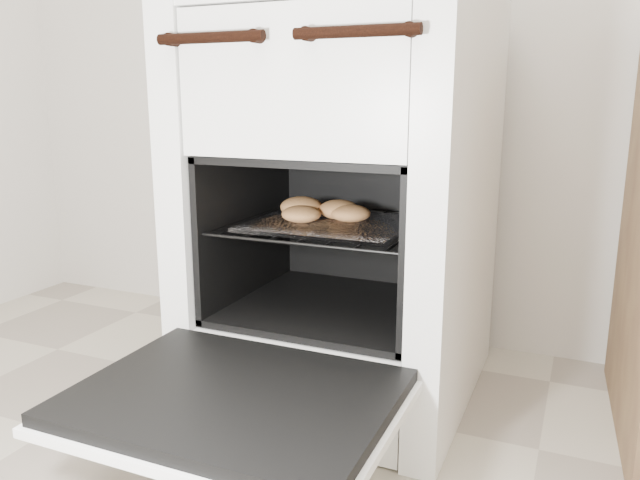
{
  "coord_description": "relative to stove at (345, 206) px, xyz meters",
  "views": [
    {
      "loc": [
        0.38,
        -0.21,
        0.72
      ],
      "look_at": [
        -0.15,
        1.0,
        0.41
      ],
      "focal_mm": 35.0,
      "sensor_mm": 36.0,
      "label": 1
    }
  ],
  "objects": [
    {
      "name": "stove",
      "position": [
        0.0,
        0.0,
        0.0
      ],
      "size": [
        0.62,
        0.69,
        0.95
      ],
      "color": "white",
      "rests_on": "ground"
    },
    {
      "name": "oven_rack",
      "position": [
        0.0,
        -0.07,
        -0.03
      ],
      "size": [
        0.45,
        0.43,
        0.01
      ],
      "color": "black",
      "rests_on": "stove"
    },
    {
      "name": "foil_sheet",
      "position": [
        0.0,
        -0.09,
        -0.03
      ],
      "size": [
        0.35,
        0.31,
        0.01
      ],
      "primitive_type": "cube",
      "color": "white",
      "rests_on": "oven_rack"
    },
    {
      "name": "baked_rolls",
      "position": [
        -0.03,
        -0.07,
        -0.0
      ],
      "size": [
        0.24,
        0.18,
        0.05
      ],
      "color": "#BB814A",
      "rests_on": "foil_sheet"
    },
    {
      "name": "oven_door",
      "position": [
        -0.0,
        -0.52,
        -0.26
      ],
      "size": [
        0.56,
        0.43,
        0.04
      ],
      "color": "black",
      "rests_on": "stove"
    }
  ]
}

